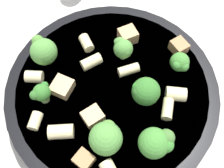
{
  "coord_description": "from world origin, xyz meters",
  "views": [
    {
      "loc": [
        0.11,
        -0.12,
        0.36
      ],
      "look_at": [
        0.0,
        0.0,
        0.04
      ],
      "focal_mm": 45.0,
      "sensor_mm": 36.0,
      "label": 1
    }
  ],
  "objects_px": {
    "broccoli_floret_0": "(180,63)",
    "chicken_chunk_1": "(62,87)",
    "broccoli_floret_3": "(43,51)",
    "broccoli_floret_1": "(145,91)",
    "rigatoni_2": "(91,62)",
    "rigatoni_1": "(62,133)",
    "rigatoni_0": "(35,121)",
    "chicken_chunk_0": "(179,47)",
    "rigatoni_6": "(176,94)",
    "broccoli_floret_4": "(41,93)",
    "rigatoni_8": "(130,71)",
    "broccoli_floret_2": "(106,138)",
    "chicken_chunk_3": "(93,116)",
    "broccoli_floret_5": "(123,48)",
    "chicken_chunk_4": "(128,36)",
    "broccoli_floret_6": "(157,143)",
    "pasta_bowl": "(112,92)",
    "rigatoni_4": "(168,109)",
    "chicken_chunk_2": "(84,160)",
    "rigatoni_3": "(34,77)",
    "rigatoni_7": "(86,43)"
  },
  "relations": [
    {
      "from": "rigatoni_2",
      "to": "rigatoni_4",
      "type": "xyz_separation_m",
      "value": [
        0.12,
        0.02,
        -0.0
      ]
    },
    {
      "from": "broccoli_floret_6",
      "to": "rigatoni_0",
      "type": "xyz_separation_m",
      "value": [
        -0.12,
        -0.08,
        -0.02
      ]
    },
    {
      "from": "rigatoni_4",
      "to": "broccoli_floret_5",
      "type": "bearing_deg",
      "value": 167.79
    },
    {
      "from": "broccoli_floret_0",
      "to": "rigatoni_4",
      "type": "relative_size",
      "value": 1.11
    },
    {
      "from": "broccoli_floret_2",
      "to": "broccoli_floret_6",
      "type": "bearing_deg",
      "value": 38.85
    },
    {
      "from": "broccoli_floret_5",
      "to": "chicken_chunk_2",
      "type": "distance_m",
      "value": 0.15
    },
    {
      "from": "pasta_bowl",
      "to": "rigatoni_4",
      "type": "relative_size",
      "value": 10.35
    },
    {
      "from": "broccoli_floret_3",
      "to": "rigatoni_3",
      "type": "height_order",
      "value": "broccoli_floret_3"
    },
    {
      "from": "rigatoni_3",
      "to": "chicken_chunk_1",
      "type": "height_order",
      "value": "rigatoni_3"
    },
    {
      "from": "broccoli_floret_3",
      "to": "chicken_chunk_4",
      "type": "height_order",
      "value": "broccoli_floret_3"
    },
    {
      "from": "broccoli_floret_0",
      "to": "chicken_chunk_1",
      "type": "xyz_separation_m",
      "value": [
        -0.09,
        -0.13,
        -0.01
      ]
    },
    {
      "from": "rigatoni_0",
      "to": "chicken_chunk_1",
      "type": "relative_size",
      "value": 0.81
    },
    {
      "from": "rigatoni_1",
      "to": "rigatoni_2",
      "type": "distance_m",
      "value": 0.1
    },
    {
      "from": "broccoli_floret_5",
      "to": "rigatoni_3",
      "type": "bearing_deg",
      "value": -118.68
    },
    {
      "from": "broccoli_floret_0",
      "to": "broccoli_floret_3",
      "type": "xyz_separation_m",
      "value": [
        -0.14,
        -0.11,
        0.0
      ]
    },
    {
      "from": "chicken_chunk_2",
      "to": "chicken_chunk_4",
      "type": "relative_size",
      "value": 0.88
    },
    {
      "from": "rigatoni_0",
      "to": "rigatoni_3",
      "type": "bearing_deg",
      "value": 142.06
    },
    {
      "from": "broccoli_floret_4",
      "to": "chicken_chunk_3",
      "type": "height_order",
      "value": "broccoli_floret_4"
    },
    {
      "from": "broccoli_floret_4",
      "to": "rigatoni_8",
      "type": "relative_size",
      "value": 1.14
    },
    {
      "from": "pasta_bowl",
      "to": "rigatoni_6",
      "type": "bearing_deg",
      "value": 34.18
    },
    {
      "from": "rigatoni_0",
      "to": "chicken_chunk_0",
      "type": "xyz_separation_m",
      "value": [
        0.06,
        0.21,
        0.0
      ]
    },
    {
      "from": "chicken_chunk_1",
      "to": "broccoli_floret_2",
      "type": "bearing_deg",
      "value": -7.82
    },
    {
      "from": "broccoli_floret_2",
      "to": "chicken_chunk_3",
      "type": "height_order",
      "value": "broccoli_floret_2"
    },
    {
      "from": "chicken_chunk_0",
      "to": "rigatoni_7",
      "type": "bearing_deg",
      "value": -139.28
    },
    {
      "from": "broccoli_floret_2",
      "to": "rigatoni_4",
      "type": "height_order",
      "value": "broccoli_floret_2"
    },
    {
      "from": "chicken_chunk_3",
      "to": "broccoli_floret_2",
      "type": "bearing_deg",
      "value": -18.75
    },
    {
      "from": "broccoli_floret_0",
      "to": "chicken_chunk_4",
      "type": "bearing_deg",
      "value": -173.1
    },
    {
      "from": "broccoli_floret_5",
      "to": "rigatoni_2",
      "type": "bearing_deg",
      "value": -118.23
    },
    {
      "from": "rigatoni_6",
      "to": "chicken_chunk_2",
      "type": "height_order",
      "value": "rigatoni_6"
    },
    {
      "from": "rigatoni_3",
      "to": "rigatoni_6",
      "type": "distance_m",
      "value": 0.19
    },
    {
      "from": "rigatoni_4",
      "to": "rigatoni_8",
      "type": "distance_m",
      "value": 0.07
    },
    {
      "from": "chicken_chunk_2",
      "to": "broccoli_floret_6",
      "type": "bearing_deg",
      "value": 54.6
    },
    {
      "from": "broccoli_floret_0",
      "to": "broccoli_floret_3",
      "type": "bearing_deg",
      "value": -141.2
    },
    {
      "from": "rigatoni_8",
      "to": "chicken_chunk_1",
      "type": "bearing_deg",
      "value": -121.25
    },
    {
      "from": "broccoli_floret_0",
      "to": "chicken_chunk_3",
      "type": "height_order",
      "value": "broccoli_floret_0"
    },
    {
      "from": "broccoli_floret_0",
      "to": "rigatoni_1",
      "type": "distance_m",
      "value": 0.17
    },
    {
      "from": "broccoli_floret_3",
      "to": "rigatoni_1",
      "type": "xyz_separation_m",
      "value": [
        0.1,
        -0.06,
        -0.01
      ]
    },
    {
      "from": "rigatoni_0",
      "to": "chicken_chunk_1",
      "type": "height_order",
      "value": "same"
    },
    {
      "from": "rigatoni_6",
      "to": "chicken_chunk_0",
      "type": "relative_size",
      "value": 1.15
    },
    {
      "from": "pasta_bowl",
      "to": "broccoli_floret_6",
      "type": "relative_size",
      "value": 6.88
    },
    {
      "from": "broccoli_floret_5",
      "to": "chicken_chunk_4",
      "type": "relative_size",
      "value": 1.41
    },
    {
      "from": "rigatoni_3",
      "to": "rigatoni_6",
      "type": "xyz_separation_m",
      "value": [
        0.15,
        0.11,
        0.0
      ]
    },
    {
      "from": "broccoli_floret_6",
      "to": "broccoli_floret_3",
      "type": "bearing_deg",
      "value": -177.38
    },
    {
      "from": "broccoli_floret_1",
      "to": "rigatoni_2",
      "type": "distance_m",
      "value": 0.09
    },
    {
      "from": "broccoli_floret_0",
      "to": "broccoli_floret_2",
      "type": "xyz_separation_m",
      "value": [
        0.0,
        -0.14,
        0.01
      ]
    },
    {
      "from": "rigatoni_2",
      "to": "chicken_chunk_1",
      "type": "height_order",
      "value": "same"
    },
    {
      "from": "broccoli_floret_3",
      "to": "chicken_chunk_0",
      "type": "relative_size",
      "value": 1.82
    },
    {
      "from": "pasta_bowl",
      "to": "rigatoni_1",
      "type": "height_order",
      "value": "rigatoni_1"
    },
    {
      "from": "broccoli_floret_4",
      "to": "rigatoni_0",
      "type": "height_order",
      "value": "broccoli_floret_4"
    },
    {
      "from": "chicken_chunk_0",
      "to": "chicken_chunk_2",
      "type": "relative_size",
      "value": 1.06
    }
  ]
}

